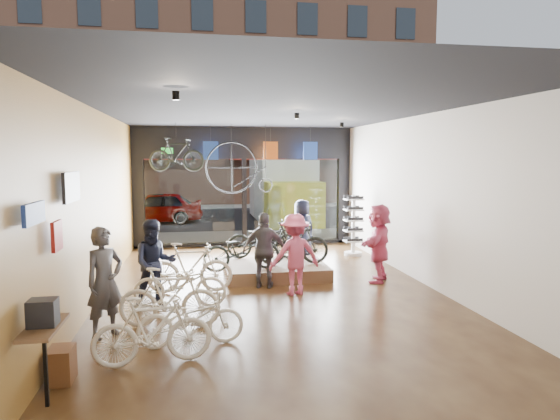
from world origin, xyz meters
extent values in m
cube|color=black|center=(0.00, 0.00, -0.02)|extent=(7.00, 12.00, 0.04)
cube|color=black|center=(0.00, 0.00, 3.82)|extent=(7.00, 12.00, 0.04)
cube|color=#A67930|center=(-3.52, 0.00, 1.90)|extent=(0.04, 12.00, 3.80)
cube|color=beige|center=(3.52, 0.00, 1.90)|extent=(0.04, 12.00, 3.80)
cube|color=beige|center=(0.00, -6.02, 1.90)|extent=(7.00, 0.04, 3.80)
cube|color=#198C26|center=(-2.40, 5.88, 3.05)|extent=(0.35, 0.06, 0.18)
cube|color=black|center=(0.00, 15.00, -0.01)|extent=(30.00, 18.00, 0.02)
cube|color=slate|center=(0.00, 7.20, 0.06)|extent=(30.00, 2.40, 0.12)
cube|color=slate|center=(0.00, 19.00, 0.06)|extent=(30.00, 2.00, 0.12)
cube|color=brown|center=(0.00, 21.50, 7.00)|extent=(26.00, 5.00, 14.00)
imported|color=gray|center=(-3.27, 12.00, 0.69)|extent=(4.02, 1.62, 1.37)
imported|color=silver|center=(-2.17, -3.26, 0.49)|extent=(1.66, 0.66, 0.97)
imported|color=silver|center=(-1.66, -2.64, 0.42)|extent=(1.64, 0.71, 0.84)
imported|color=silver|center=(-2.02, -1.75, 0.51)|extent=(1.76, 0.73, 1.02)
imported|color=silver|center=(-1.88, -0.63, 0.46)|extent=(1.80, 0.78, 0.92)
imported|color=silver|center=(-1.70, 0.40, 0.54)|extent=(1.80, 0.57, 1.07)
cube|color=brown|center=(0.30, 1.54, 0.15)|extent=(2.40, 1.80, 0.30)
imported|color=black|center=(-0.55, 0.99, 0.76)|extent=(1.84, 0.89, 0.93)
imported|color=black|center=(0.72, 1.41, 0.81)|extent=(1.72, 0.53, 1.02)
imported|color=black|center=(0.11, 2.27, 0.78)|extent=(1.89, 0.85, 0.96)
imported|color=#3F3F44|center=(-3.00, -1.99, 0.88)|extent=(0.76, 0.74, 1.76)
imported|color=#161C33|center=(-2.35, -0.53, 0.84)|extent=(0.92, 0.78, 1.68)
imported|color=#3F3F44|center=(-0.09, 0.55, 0.83)|extent=(1.04, 0.64, 1.65)
imported|color=#CC4C72|center=(0.45, -0.10, 0.85)|extent=(1.20, 0.83, 1.69)
imported|color=#161C33|center=(1.41, 3.63, 0.83)|extent=(0.95, 0.79, 1.66)
imported|color=#CC4C72|center=(2.56, 0.66, 0.89)|extent=(1.29, 1.70, 1.79)
imported|color=black|center=(-2.06, 4.20, 2.93)|extent=(1.64, 0.87, 0.95)
cube|color=#1E3F99|center=(-1.08, 5.20, 3.05)|extent=(0.45, 0.03, 0.55)
cube|color=#CC5919|center=(0.75, 5.20, 3.05)|extent=(0.45, 0.03, 0.55)
cube|color=#1E3F99|center=(2.00, 5.20, 3.05)|extent=(0.45, 0.03, 0.55)
camera|label=1|loc=(-1.56, -10.06, 2.84)|focal=32.00mm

